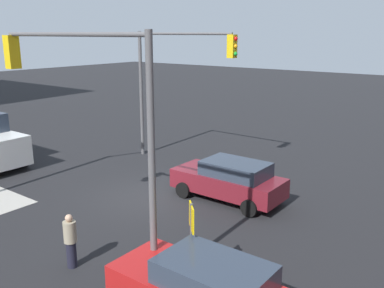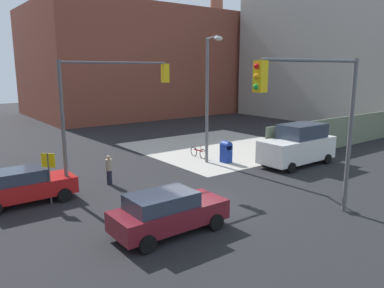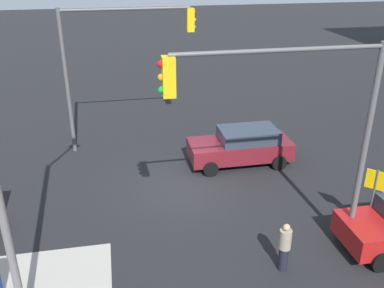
# 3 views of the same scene
# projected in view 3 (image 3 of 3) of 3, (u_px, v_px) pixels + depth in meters

# --- Properties ---
(ground_plane) EXTENTS (120.00, 120.00, 0.00)m
(ground_plane) POSITION_uv_depth(u_px,v_px,m) (185.00, 188.00, 17.03)
(ground_plane) COLOR black
(traffic_signal_nw_corner) EXTENTS (6.04, 0.36, 6.50)m
(traffic_signal_nw_corner) POSITION_uv_depth(u_px,v_px,m) (293.00, 114.00, 11.46)
(traffic_signal_nw_corner) COLOR #59595B
(traffic_signal_nw_corner) RESTS_ON ground
(traffic_signal_se_corner) EXTENTS (5.93, 0.36, 6.50)m
(traffic_signal_se_corner) POSITION_uv_depth(u_px,v_px,m) (117.00, 50.00, 18.74)
(traffic_signal_se_corner) COLOR #59595B
(traffic_signal_se_corner) RESTS_ON ground
(street_lamp_corner) EXTENTS (1.38, 2.46, 8.00)m
(street_lamp_corner) POSITION_uv_depth(u_px,v_px,m) (1.00, 149.00, 9.33)
(street_lamp_corner) COLOR slate
(street_lamp_corner) RESTS_ON ground
(warning_sign_two_way) EXTENTS (0.48, 0.48, 2.40)m
(warning_sign_two_way) POSITION_uv_depth(u_px,v_px,m) (374.00, 191.00, 13.63)
(warning_sign_two_way) COLOR #4C4C4C
(warning_sign_two_way) RESTS_ON ground
(hatchback_maroon) EXTENTS (4.45, 2.02, 1.62)m
(hatchback_maroon) POSITION_uv_depth(u_px,v_px,m) (242.00, 146.00, 18.72)
(hatchback_maroon) COLOR maroon
(hatchback_maroon) RESTS_ON ground
(pedestrian_crossing) EXTENTS (0.36, 0.36, 1.60)m
(pedestrian_crossing) POSITION_uv_depth(u_px,v_px,m) (284.00, 246.00, 12.39)
(pedestrian_crossing) COLOR #9E937A
(pedestrian_crossing) RESTS_ON ground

